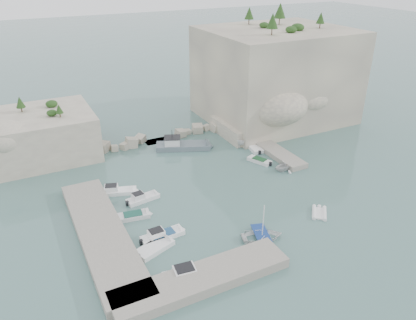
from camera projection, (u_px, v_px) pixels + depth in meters
name	position (u px, v px, depth m)	size (l,w,h in m)	color
ground	(228.00, 198.00, 53.78)	(400.00, 400.00, 0.00)	slate
cliff_east	(275.00, 75.00, 77.60)	(26.00, 22.00, 17.00)	beige
cliff_terrace	(242.00, 127.00, 72.83)	(8.00, 10.00, 2.50)	beige
outcrop_west	(41.00, 135.00, 64.10)	(16.00, 14.00, 7.00)	beige
quay_west	(102.00, 234.00, 45.89)	(5.00, 24.00, 1.10)	#9E9689
quay_south	(202.00, 279.00, 39.53)	(18.00, 4.00, 1.10)	#9E9689
ledge_east	(270.00, 148.00, 67.03)	(3.00, 16.00, 0.80)	#9E9689
breakwater	(162.00, 136.00, 70.62)	(28.00, 3.00, 1.40)	beige
motorboat_a	(118.00, 193.00, 54.92)	(5.56, 1.66, 1.40)	white
motorboat_b	(143.00, 200.00, 53.33)	(4.73, 1.55, 1.40)	white
motorboat_c	(133.00, 218.00, 49.77)	(4.44, 1.61, 0.70)	silver
motorboat_d	(163.00, 238.00, 46.24)	(5.48, 1.63, 1.40)	white
motorboat_e	(155.00, 250.00, 44.33)	(4.74, 1.94, 0.70)	white
motorboat_f	(193.00, 275.00, 40.75)	(6.64, 1.98, 1.40)	white
rowboat	(262.00, 239.00, 46.05)	(3.40, 4.76, 0.99)	white
inflatable_dinghy	(319.00, 214.00, 50.46)	(3.30, 1.60, 0.44)	white
tender_east_a	(283.00, 170.00, 60.84)	(2.92, 3.38, 1.78)	silver
tender_east_b	(259.00, 162.00, 63.24)	(4.20, 1.43, 0.70)	silver
tender_east_c	(253.00, 148.00, 67.84)	(5.22, 1.69, 0.70)	white
tender_east_d	(247.00, 144.00, 69.32)	(1.94, 5.15, 1.99)	white
work_boat	(183.00, 148.00, 67.84)	(9.79, 2.89, 2.20)	slate
rowboat_mast	(263.00, 220.00, 44.89)	(0.10, 0.10, 4.20)	white
vegetation	(251.00, 24.00, 72.41)	(53.48, 13.88, 13.40)	#1E4219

